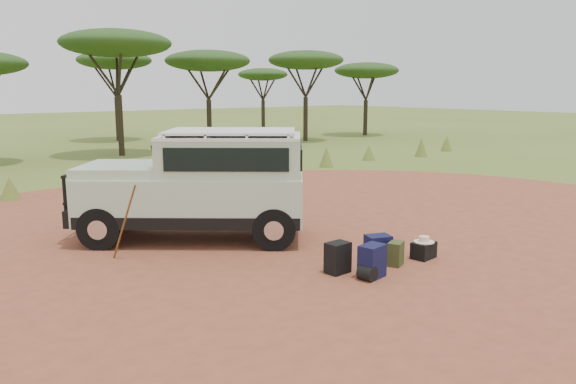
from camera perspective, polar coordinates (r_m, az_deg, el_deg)
ground at (r=11.41m, az=-0.39°, el=-6.02°), size 140.00×140.00×0.00m
dirt_clearing at (r=11.41m, az=-0.39°, el=-6.00°), size 23.00×23.00×0.01m
grass_fringe at (r=18.79m, az=-16.79°, el=1.36°), size 36.60×1.60×0.90m
acacia_treeline at (r=29.41m, az=-24.55°, el=12.76°), size 46.70×13.20×6.26m
safari_vehicle at (r=12.22m, az=-8.86°, el=0.49°), size 4.94×4.56×2.38m
walking_staff at (r=11.09m, az=-16.29°, el=-2.97°), size 0.35×0.55×1.48m
backpack_black at (r=10.06m, az=5.07°, el=-6.68°), size 0.42×0.32×0.56m
backpack_navy at (r=9.89m, az=8.54°, el=-6.98°), size 0.50×0.39×0.59m
backpack_olive at (r=10.63m, az=10.88°, el=-6.19°), size 0.39×0.35×0.45m
duffel_navy at (r=10.82m, az=9.12°, el=-5.67°), size 0.54×0.47×0.51m
hard_case at (r=11.20m, az=13.61°, el=-5.78°), size 0.50×0.38×0.33m
stuff_sack at (r=9.78m, az=8.05°, el=-8.15°), size 0.31×0.31×0.27m
safari_hat at (r=11.14m, az=13.65°, el=-4.76°), size 0.39×0.39×0.11m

